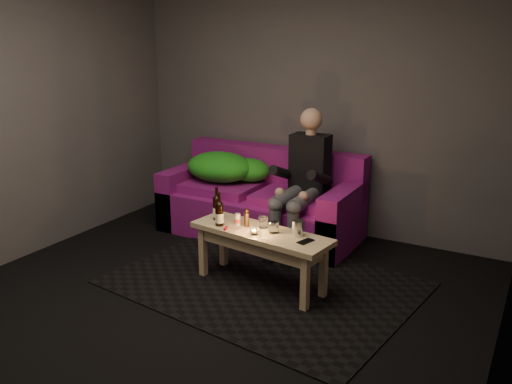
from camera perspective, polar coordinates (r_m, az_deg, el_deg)
floor at (r=4.07m, az=-7.29°, el=-13.08°), size 4.50×4.50×0.00m
room at (r=3.94m, az=-4.07°, el=11.30°), size 4.50×4.50×4.50m
rug at (r=4.54m, az=0.79°, el=-9.55°), size 2.57×2.02×0.01m
sofa at (r=5.54m, az=0.65°, el=-1.28°), size 1.98×0.89×0.85m
green_blanket at (r=5.65m, az=-3.23°, el=2.57°), size 0.87×0.59×0.30m
person at (r=5.07m, az=4.94°, el=1.43°), size 0.36×0.82×1.32m
coffee_table at (r=4.34m, az=0.49°, el=-5.15°), size 1.22×0.53×0.48m
beer_bottle_a at (r=4.54m, az=-4.13°, el=-1.67°), size 0.07×0.07×0.28m
beer_bottle_b at (r=4.40m, az=-3.89°, el=-2.27°), size 0.07×0.07×0.28m
salt_shaker at (r=4.43m, az=-1.96°, el=-2.87°), size 0.06×0.06×0.10m
pepper_mill at (r=4.38m, az=-1.00°, el=-2.93°), size 0.04×0.04×0.11m
tumbler_back at (r=4.36m, az=0.78°, el=-3.19°), size 0.10×0.10×0.09m
tealight at (r=4.22m, az=-0.19°, el=-4.21°), size 0.06×0.06×0.04m
tumbler_front at (r=4.25m, az=1.91°, el=-3.73°), size 0.09×0.09×0.09m
steel_cup at (r=4.19m, az=4.41°, el=-3.83°), size 0.11×0.11×0.12m
smartphone at (r=4.10m, az=5.25°, el=-5.21°), size 0.10×0.15×0.01m
red_lighter at (r=4.35m, az=-3.19°, el=-3.83°), size 0.04×0.07×0.01m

